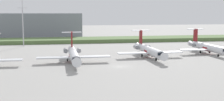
# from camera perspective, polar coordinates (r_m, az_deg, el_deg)

# --- Properties ---
(ground_plane) EXTENTS (500.00, 500.00, 0.00)m
(ground_plane) POSITION_cam_1_polar(r_m,az_deg,el_deg) (116.63, -1.44, -0.47)
(ground_plane) COLOR #9E9B96
(grass_berm) EXTENTS (320.00, 20.00, 1.91)m
(grass_berm) POSITION_cam_1_polar(r_m,az_deg,el_deg) (162.14, -4.00, 2.03)
(grass_berm) COLOR #597542
(grass_berm) RESTS_ON ground
(regional_jet_third) EXTENTS (22.81, 31.00, 9.00)m
(regional_jet_third) POSITION_cam_1_polar(r_m,az_deg,el_deg) (95.67, -7.33, -0.70)
(regional_jet_third) COLOR silver
(regional_jet_third) RESTS_ON ground
(regional_jet_fourth) EXTENTS (22.81, 31.00, 9.00)m
(regional_jet_fourth) POSITION_cam_1_polar(r_m,az_deg,el_deg) (105.96, 7.00, 0.08)
(regional_jet_fourth) COLOR silver
(regional_jet_fourth) RESTS_ON ground
(regional_jet_fifth) EXTENTS (22.81, 31.00, 9.00)m
(regional_jet_fifth) POSITION_cam_1_polar(r_m,az_deg,el_deg) (120.02, 17.71, 0.63)
(regional_jet_fifth) COLOR silver
(regional_jet_fifth) RESTS_ON ground
(antenna_mast) EXTENTS (4.40, 0.50, 27.13)m
(antenna_mast) POSITION_cam_1_polar(r_m,az_deg,el_deg) (145.13, -16.61, 5.19)
(antenna_mast) COLOR #B2B2B7
(antenna_mast) RESTS_ON ground
(distant_hangar) EXTENTS (54.48, 22.94, 15.13)m
(distant_hangar) POSITION_cam_1_polar(r_m,az_deg,el_deg) (189.64, -14.22, 4.59)
(distant_hangar) COLOR gray
(distant_hangar) RESTS_ON ground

